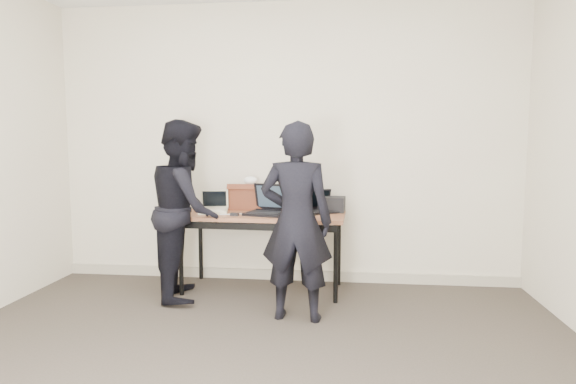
# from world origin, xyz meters

# --- Properties ---
(room) EXTENTS (4.60, 4.60, 2.80)m
(room) POSITION_xyz_m (0.00, 0.00, 1.35)
(room) COLOR #3C352E
(room) RESTS_ON ground
(desk) EXTENTS (1.52, 0.71, 0.72)m
(desk) POSITION_xyz_m (-0.17, 1.88, 0.66)
(desk) COLOR brown
(desk) RESTS_ON ground
(laptop_beige) EXTENTS (0.29, 0.29, 0.21)m
(laptop_beige) POSITION_xyz_m (-0.63, 1.89, 0.76)
(laptop_beige) COLOR beige
(laptop_beige) RESTS_ON desk
(laptop_center) EXTENTS (0.42, 0.41, 0.27)m
(laptop_center) POSITION_xyz_m (-0.11, 1.86, 0.78)
(laptop_center) COLOR black
(laptop_center) RESTS_ON desk
(laptop_right) EXTENTS (0.38, 0.37, 0.21)m
(laptop_right) POSITION_xyz_m (0.36, 2.04, 0.77)
(laptop_right) COLOR black
(laptop_right) RESTS_ON desk
(leather_satchel) EXTENTS (0.38, 0.21, 0.25)m
(leather_satchel) POSITION_xyz_m (-0.35, 2.11, 0.85)
(leather_satchel) COLOR #5E2A18
(leather_satchel) RESTS_ON desk
(tissue) EXTENTS (0.14, 0.11, 0.08)m
(tissue) POSITION_xyz_m (-0.32, 2.11, 1.00)
(tissue) COLOR white
(tissue) RESTS_ON leather_satchel
(equipment_box) EXTENTS (0.26, 0.22, 0.14)m
(equipment_box) POSITION_xyz_m (0.46, 2.07, 0.79)
(equipment_box) COLOR black
(equipment_box) RESTS_ON desk
(power_brick) EXTENTS (0.08, 0.05, 0.03)m
(power_brick) POSITION_xyz_m (-0.39, 1.71, 0.73)
(power_brick) COLOR black
(power_brick) RESTS_ON desk
(cables) EXTENTS (0.98, 0.28, 0.01)m
(cables) POSITION_xyz_m (-0.02, 1.82, 0.72)
(cables) COLOR silver
(cables) RESTS_ON desk
(person_typist) EXTENTS (0.58, 0.40, 1.53)m
(person_typist) POSITION_xyz_m (0.21, 1.20, 0.76)
(person_typist) COLOR black
(person_typist) RESTS_ON ground
(person_observer) EXTENTS (0.76, 0.88, 1.56)m
(person_observer) POSITION_xyz_m (-0.82, 1.65, 0.78)
(person_observer) COLOR black
(person_observer) RESTS_ON ground
(baseboard) EXTENTS (4.50, 0.03, 0.10)m
(baseboard) POSITION_xyz_m (0.00, 2.23, 0.05)
(baseboard) COLOR #AEA590
(baseboard) RESTS_ON ground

